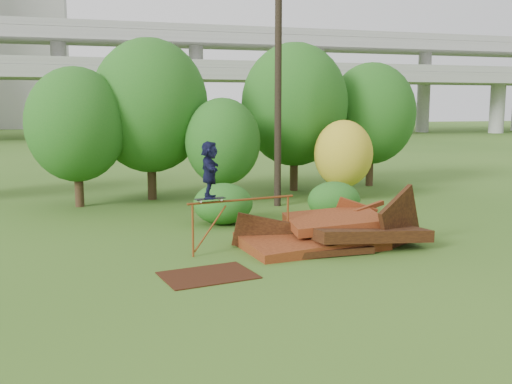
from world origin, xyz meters
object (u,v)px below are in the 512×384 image
object	(u,v)px
skater	(210,170)
flat_plate	(208,275)
utility_pole	(278,78)
scrap_pile	(334,234)

from	to	relation	value
skater	flat_plate	distance (m)	3.08
flat_plate	utility_pole	bearing A→B (deg)	62.15
scrap_pile	skater	world-z (taller)	skater
scrap_pile	flat_plate	xyz separation A→B (m)	(-4.13, -1.90, -0.35)
utility_pole	flat_plate	bearing A→B (deg)	-117.85
scrap_pile	utility_pole	distance (m)	8.49
scrap_pile	skater	xyz separation A→B (m)	(-3.67, 0.04, 2.00)
scrap_pile	skater	distance (m)	4.18
flat_plate	utility_pole	xyz separation A→B (m)	(4.69, 8.87, 5.16)
skater	flat_plate	xyz separation A→B (m)	(-0.46, -1.94, -2.35)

